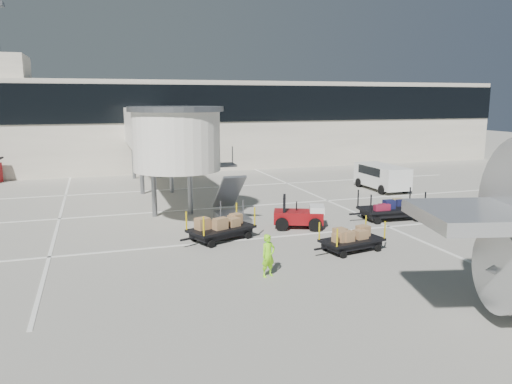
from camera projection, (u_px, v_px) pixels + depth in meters
ground at (294, 249)px, 21.61m from camera, size 140.00×140.00×0.00m
lane_markings at (225, 206)px, 30.13m from camera, size 40.00×30.00×0.02m
terminal at (175, 123)px, 48.74m from camera, size 64.00×12.11×15.20m
jet_bridge at (161, 133)px, 31.08m from camera, size 5.70×20.40×6.03m
baggage_tug at (300, 216)px, 25.03m from camera, size 2.75×2.32×1.63m
suitcase_cart at (390, 210)px, 26.71m from camera, size 4.09×1.84×1.58m
box_cart_near at (351, 239)px, 21.20m from camera, size 3.36×1.82×1.29m
box_cart_far at (221, 229)px, 22.80m from camera, size 3.72×2.54×1.45m
ground_worker at (268, 256)px, 18.11m from camera, size 0.67×0.55×1.59m
minivan at (381, 175)px, 35.53m from camera, size 2.09×4.68×1.77m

